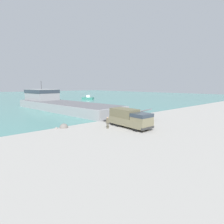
# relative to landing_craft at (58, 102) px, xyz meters

# --- Properties ---
(ground_plane) EXTENTS (240.00, 240.00, 0.00)m
(ground_plane) POSITION_rel_landing_craft_xyz_m (2.65, -25.80, -1.83)
(ground_plane) COLOR gray
(water_surface) EXTENTS (240.00, 180.00, 0.01)m
(water_surface) POSITION_rel_landing_craft_xyz_m (2.65, 69.70, -1.82)
(water_surface) COLOR #477F7A
(water_surface) RESTS_ON ground_plane
(landing_craft) EXTENTS (13.57, 40.63, 7.61)m
(landing_craft) POSITION_rel_landing_craft_xyz_m (0.00, 0.00, 0.00)
(landing_craft) COLOR gray
(landing_craft) RESTS_ON ground_plane
(military_truck) EXTENTS (2.57, 7.02, 2.71)m
(military_truck) POSITION_rel_landing_craft_xyz_m (-0.41, -27.10, -0.37)
(military_truck) COLOR #6B664C
(military_truck) RESTS_ON ground_plane
(soldier_on_ramp) EXTENTS (0.50, 0.39, 1.72)m
(soldier_on_ramp) POSITION_rel_landing_craft_xyz_m (-3.45, -25.52, -0.83)
(soldier_on_ramp) COLOR #4C4738
(soldier_on_ramp) RESTS_ON ground_plane
(moored_boat_a) EXTENTS (4.99, 5.51, 2.00)m
(moored_boat_a) POSITION_rel_landing_craft_xyz_m (24.33, 23.15, -1.16)
(moored_boat_a) COLOR #2D7060
(moored_boat_a) RESTS_ON ground_plane
(shoreline_rock_a) EXTENTS (0.50, 0.50, 0.50)m
(shoreline_rock_a) POSITION_rel_landing_craft_xyz_m (-9.23, -20.80, -1.83)
(shoreline_rock_a) COLOR gray
(shoreline_rock_a) RESTS_ON ground_plane
(shoreline_rock_b) EXTENTS (0.71, 0.71, 0.71)m
(shoreline_rock_b) POSITION_rel_landing_craft_xyz_m (-7.79, -20.46, -1.83)
(shoreline_rock_b) COLOR #66605B
(shoreline_rock_b) RESTS_ON ground_plane
(shoreline_rock_c) EXTENTS (1.26, 1.26, 1.26)m
(shoreline_rock_c) POSITION_rel_landing_craft_xyz_m (-8.09, -20.86, -1.83)
(shoreline_rock_c) COLOR #66605B
(shoreline_rock_c) RESTS_ON ground_plane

